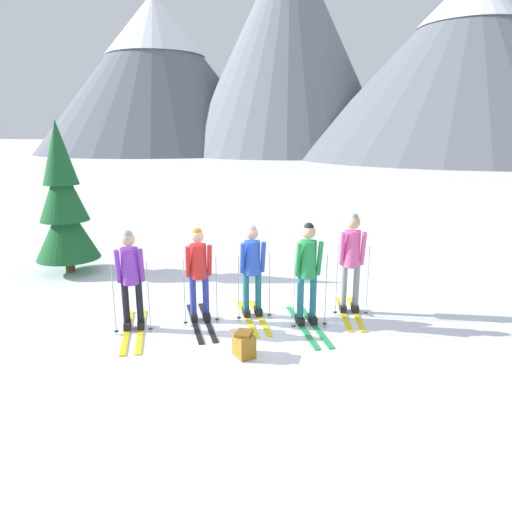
{
  "coord_description": "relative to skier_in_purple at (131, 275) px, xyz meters",
  "views": [
    {
      "loc": [
        2.18,
        -7.16,
        3.15
      ],
      "look_at": [
        0.14,
        0.45,
        1.05
      ],
      "focal_mm": 32.48,
      "sensor_mm": 36.0,
      "label": 1
    }
  ],
  "objects": [
    {
      "name": "skier_in_pink",
      "position": [
        3.39,
        1.67,
        0.08
      ],
      "size": [
        0.66,
        1.64,
        1.82
      ],
      "color": "yellow",
      "rests_on": "ground"
    },
    {
      "name": "skier_in_purple",
      "position": [
        0.0,
        0.0,
        0.0
      ],
      "size": [
        1.04,
        1.74,
        1.67
      ],
      "color": "yellow",
      "rests_on": "ground"
    },
    {
      "name": "ground_plane",
      "position": [
        1.61,
        0.8,
        -0.93
      ],
      "size": [
        400.0,
        400.0,
        0.0
      ],
      "primitive_type": "plane",
      "color": "white"
    },
    {
      "name": "skier_in_blue",
      "position": [
        1.75,
        1.04,
        -0.04
      ],
      "size": [
        1.03,
        1.62,
        1.64
      ],
      "color": "yellow",
      "rests_on": "ground"
    },
    {
      "name": "skier_in_red",
      "position": [
        0.93,
        0.6,
        -0.05
      ],
      "size": [
        1.12,
        1.67,
        1.64
      ],
      "color": "black",
      "rests_on": "ground"
    },
    {
      "name": "skier_in_green",
      "position": [
        2.73,
        0.93,
        0.03
      ],
      "size": [
        1.05,
        1.76,
        1.75
      ],
      "color": "green",
      "rests_on": "ground"
    },
    {
      "name": "backpack_on_snow_front",
      "position": [
        2.04,
        -0.47,
        -0.75
      ],
      "size": [
        0.39,
        0.4,
        0.38
      ],
      "color": "#99661E",
      "rests_on": "ground"
    },
    {
      "name": "mountain_ridge_distant",
      "position": [
        5.66,
        63.1,
        11.69
      ],
      "size": [
        108.88,
        51.43,
        29.9
      ],
      "color": "slate",
      "rests_on": "ground"
    },
    {
      "name": "pine_tree_near",
      "position": [
        -3.09,
        2.55,
        0.64
      ],
      "size": [
        1.42,
        1.42,
        3.44
      ],
      "color": "#51381E",
      "rests_on": "ground"
    }
  ]
}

